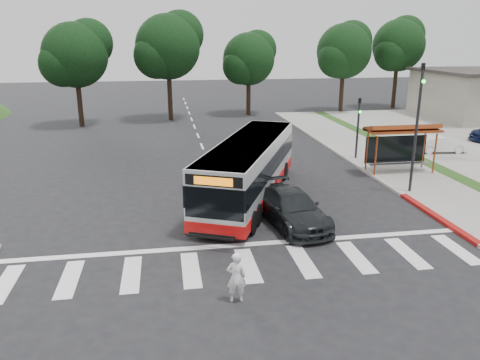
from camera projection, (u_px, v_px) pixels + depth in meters
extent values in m
plane|color=black|center=(228.00, 214.00, 21.10)|extent=(140.00, 140.00, 0.00)
cube|color=gray|center=(379.00, 160.00, 30.33)|extent=(4.00, 40.00, 0.12)
cube|color=#9E9991|center=(350.00, 161.00, 30.02)|extent=(0.30, 40.00, 0.15)
cube|color=maroon|center=(437.00, 217.00, 20.58)|extent=(0.32, 6.00, 0.15)
cube|color=silver|center=(248.00, 265.00, 16.38)|extent=(18.00, 2.60, 0.01)
cylinder|color=#923B18|center=(376.00, 156.00, 26.27)|extent=(0.10, 0.10, 2.30)
cylinder|color=#923B18|center=(435.00, 153.00, 26.83)|extent=(0.10, 0.10, 2.30)
cylinder|color=#923B18|center=(367.00, 151.00, 27.41)|extent=(0.10, 0.10, 2.30)
cylinder|color=#923B18|center=(424.00, 149.00, 27.96)|extent=(0.10, 0.10, 2.30)
cube|color=#923B18|center=(403.00, 130.00, 26.74)|extent=(4.20, 1.60, 0.12)
cube|color=#923B18|center=(403.00, 127.00, 26.74)|extent=(4.20, 1.32, 0.51)
cube|color=black|center=(396.00, 149.00, 27.67)|extent=(3.80, 0.06, 1.60)
cube|color=gray|center=(399.00, 164.00, 27.32)|extent=(3.60, 0.40, 0.08)
cylinder|color=black|center=(416.00, 131.00, 23.05)|extent=(0.14, 0.14, 6.50)
imported|color=black|center=(423.00, 74.00, 22.25)|extent=(0.16, 0.20, 1.00)
sphere|color=#19E533|center=(424.00, 81.00, 22.18)|extent=(0.18, 0.18, 0.18)
cylinder|color=black|center=(358.00, 129.00, 30.02)|extent=(0.14, 0.14, 4.00)
imported|color=black|center=(359.00, 106.00, 29.58)|extent=(0.16, 0.20, 1.00)
sphere|color=#19E533|center=(360.00, 112.00, 29.52)|extent=(0.18, 0.18, 0.18)
cylinder|color=black|center=(342.00, 90.00, 49.33)|extent=(0.44, 0.44, 4.40)
sphere|color=black|center=(344.00, 51.00, 48.16)|extent=(5.60, 5.60, 5.60)
sphere|color=black|center=(352.00, 41.00, 48.84)|extent=(4.20, 4.20, 4.20)
sphere|color=black|center=(337.00, 59.00, 47.55)|extent=(3.92, 3.92, 3.92)
cylinder|color=black|center=(395.00, 86.00, 52.27)|extent=(0.44, 0.44, 4.84)
sphere|color=black|center=(399.00, 45.00, 50.98)|extent=(5.60, 5.60, 5.60)
sphere|color=black|center=(405.00, 35.00, 51.63)|extent=(4.20, 4.20, 4.20)
sphere|color=black|center=(392.00, 53.00, 50.39)|extent=(3.92, 3.92, 3.92)
cylinder|color=black|center=(170.00, 95.00, 44.62)|extent=(0.44, 0.44, 4.84)
sphere|color=black|center=(168.00, 47.00, 43.34)|extent=(6.00, 6.00, 6.00)
sphere|color=black|center=(180.00, 34.00, 44.05)|extent=(4.50, 4.50, 4.50)
sphere|color=black|center=(157.00, 56.00, 42.69)|extent=(4.20, 4.20, 4.20)
cylinder|color=black|center=(248.00, 95.00, 47.88)|extent=(0.44, 0.44, 3.96)
sphere|color=black|center=(249.00, 59.00, 46.82)|extent=(5.20, 5.20, 5.20)
sphere|color=black|center=(257.00, 50.00, 47.46)|extent=(3.90, 3.90, 3.90)
sphere|color=black|center=(241.00, 66.00, 46.25)|extent=(3.64, 3.64, 3.64)
cylinder|color=black|center=(80.00, 101.00, 41.56)|extent=(0.44, 0.44, 4.40)
sphere|color=black|center=(75.00, 55.00, 40.39)|extent=(5.60, 5.60, 5.60)
sphere|color=black|center=(89.00, 43.00, 41.07)|extent=(4.20, 4.20, 4.20)
sphere|color=black|center=(63.00, 64.00, 39.79)|extent=(3.92, 3.92, 3.92)
imported|color=white|center=(236.00, 277.00, 13.94)|extent=(0.60, 0.42, 1.60)
imported|color=black|center=(291.00, 208.00, 19.84)|extent=(2.82, 5.26, 1.45)
imported|color=white|center=(441.00, 144.00, 31.94)|extent=(3.56, 1.57, 1.14)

